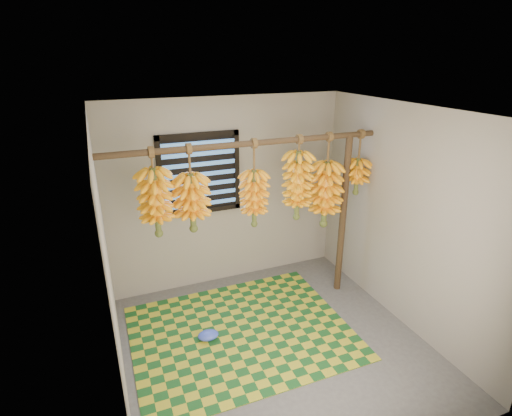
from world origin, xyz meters
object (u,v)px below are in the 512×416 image
plastic_bag (208,335)px  banana_bunch_b (156,203)px  banana_bunch_f (357,176)px  banana_bunch_d (298,186)px  banana_bunch_c (254,198)px  banana_bunch_a (192,203)px  woven_mat (241,332)px  banana_bunch_e (325,194)px  support_post (343,217)px

plastic_bag → banana_bunch_b: 1.53m
banana_bunch_f → banana_bunch_d: bearing=-180.0°
banana_bunch_c → banana_bunch_f: 1.31m
banana_bunch_a → banana_bunch_b: size_ratio=1.01×
banana_bunch_b → woven_mat: bearing=-26.3°
plastic_bag → banana_bunch_e: size_ratio=0.20×
support_post → banana_bunch_a: 1.89m
banana_bunch_a → banana_bunch_e: 1.57m
woven_mat → banana_bunch_c: (0.30, 0.36, 1.40)m
banana_bunch_a → banana_bunch_d: 1.20m
banana_bunch_f → plastic_bag: bearing=-170.3°
support_post → banana_bunch_b: size_ratio=2.22×
plastic_bag → banana_bunch_a: size_ratio=0.25×
support_post → banana_bunch_e: size_ratio=1.80×
banana_bunch_c → banana_bunch_f: size_ratio=1.26×
banana_bunch_a → banana_bunch_e: size_ratio=0.82×
woven_mat → plastic_bag: size_ratio=10.25×
support_post → banana_bunch_d: banana_bunch_d is taller
banana_bunch_a → banana_bunch_f: bearing=0.0°
banana_bunch_b → banana_bunch_e: bearing=0.0°
woven_mat → banana_bunch_b: 1.70m
support_post → banana_bunch_a: banana_bunch_a is taller
banana_bunch_f → banana_bunch_e: bearing=-180.0°
support_post → banana_bunch_f: bearing=0.0°
banana_bunch_d → plastic_bag: bearing=-164.1°
banana_bunch_c → banana_bunch_d: same height
support_post → banana_bunch_d: size_ratio=2.08×
banana_bunch_b → banana_bunch_d: size_ratio=0.94×
woven_mat → banana_bunch_a: banana_bunch_a is taller
plastic_bag → banana_bunch_b: (-0.37, 0.34, 1.44)m
banana_bunch_a → banana_bunch_d: same height
banana_bunch_c → banana_bunch_e: bearing=-0.0°
support_post → banana_bunch_b: bearing=180.0°
woven_mat → banana_bunch_c: bearing=50.2°
support_post → banana_bunch_c: (-1.16, 0.00, 0.40)m
banana_bunch_a → woven_mat: bearing=-43.9°
banana_bunch_d → banana_bunch_e: same height
banana_bunch_e → banana_bunch_b: bearing=180.0°
plastic_bag → woven_mat: bearing=-3.6°
support_post → banana_bunch_e: banana_bunch_e is taller
banana_bunch_b → banana_bunch_e: same height
banana_bunch_a → banana_bunch_b: (-0.36, 0.00, 0.05)m
banana_bunch_b → support_post: bearing=0.0°
plastic_bag → banana_bunch_e: (1.56, 0.34, 1.27)m
banana_bunch_a → banana_bunch_e: bearing=0.0°
banana_bunch_b → banana_bunch_d: bearing=0.0°
plastic_bag → banana_bunch_a: banana_bunch_a is taller
plastic_bag → banana_bunch_c: size_ratio=0.23×
plastic_bag → banana_bunch_c: bearing=26.9°
banana_bunch_c → plastic_bag: bearing=-153.1°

